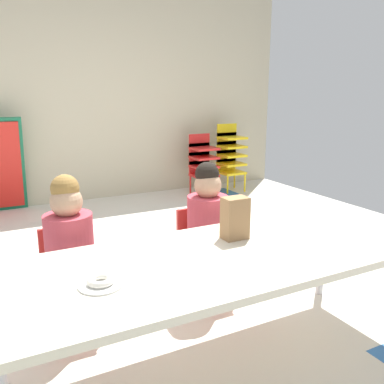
{
  "coord_description": "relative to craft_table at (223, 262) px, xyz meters",
  "views": [
    {
      "loc": [
        -1.02,
        -2.41,
        1.34
      ],
      "look_at": [
        -0.1,
        -0.63,
        0.85
      ],
      "focal_mm": 38.26,
      "sensor_mm": 36.0,
      "label": 1
    }
  ],
  "objects": [
    {
      "name": "ground_plane",
      "position": [
        0.06,
        0.88,
        -0.57
      ],
      "size": [
        5.87,
        5.57,
        0.02
      ],
      "color": "silver"
    },
    {
      "name": "kid_chair_red_stack",
      "position": [
        1.65,
        3.2,
        -0.1
      ],
      "size": [
        0.32,
        0.3,
        0.8
      ],
      "color": "red",
      "rests_on": "ground_plane"
    },
    {
      "name": "kid_chair_yellow_stack",
      "position": [
        2.08,
        3.2,
        -0.04
      ],
      "size": [
        0.32,
        0.3,
        0.92
      ],
      "color": "yellow",
      "rests_on": "ground_plane"
    },
    {
      "name": "donut_powdered_on_plate",
      "position": [
        -0.6,
        -0.06,
        0.07
      ],
      "size": [
        0.11,
        0.11,
        0.03
      ],
      "primitive_type": "torus",
      "color": "white",
      "rests_on": "craft_table"
    },
    {
      "name": "seated_child_middle_seat",
      "position": [
        0.27,
        0.63,
        -0.0
      ],
      "size": [
        0.33,
        0.33,
        0.92
      ],
      "color": "red",
      "rests_on": "ground_plane"
    },
    {
      "name": "craft_table",
      "position": [
        0.0,
        0.0,
        0.0
      ],
      "size": [
        2.15,
        0.8,
        0.6
      ],
      "color": "beige",
      "rests_on": "ground_plane"
    },
    {
      "name": "paper_plate_near_edge",
      "position": [
        -0.6,
        -0.06,
        0.05
      ],
      "size": [
        0.18,
        0.18,
        0.01
      ],
      "primitive_type": "cylinder",
      "color": "white",
      "rests_on": "craft_table"
    },
    {
      "name": "paper_bag_brown",
      "position": [
        0.17,
        0.15,
        0.15
      ],
      "size": [
        0.13,
        0.09,
        0.22
      ],
      "primitive_type": "cube",
      "color": "#9E754C",
      "rests_on": "craft_table"
    },
    {
      "name": "back_wall",
      "position": [
        0.06,
        3.66,
        0.76
      ],
      "size": [
        5.87,
        0.1,
        2.65
      ],
      "primitive_type": "cube",
      "color": "beige",
      "rests_on": "ground_plane"
    },
    {
      "name": "seated_child_near_camera",
      "position": [
        -0.59,
        0.63,
        -0.0
      ],
      "size": [
        0.32,
        0.31,
        0.92
      ],
      "color": "red",
      "rests_on": "ground_plane"
    }
  ]
}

